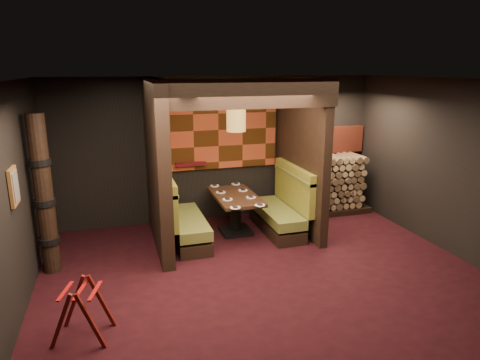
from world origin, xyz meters
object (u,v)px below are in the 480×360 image
pendant_lamp (236,118)px  luggage_rack (82,309)px  booth_bench_left (182,220)px  dining_table (236,207)px  booth_bench_right (282,210)px  totem_column (44,196)px  firewood_stack (329,184)px

pendant_lamp → luggage_rack: 4.02m
pendant_lamp → luggage_rack: pendant_lamp is taller
booth_bench_left → dining_table: bearing=7.7°
booth_bench_right → totem_column: (-3.98, -0.55, 0.79)m
booth_bench_right → dining_table: (-0.87, 0.14, 0.10)m
firewood_stack → dining_table: bearing=-165.8°
pendant_lamp → booth_bench_left: bearing=-175.1°
booth_bench_right → totem_column: bearing=-172.1°
totem_column → firewood_stack: totem_column is taller
pendant_lamp → firewood_stack: size_ratio=0.54×
booth_bench_left → firewood_stack: (3.25, 0.70, 0.21)m
booth_bench_left → firewood_stack: size_ratio=0.92×
booth_bench_right → luggage_rack: booth_bench_right is taller
pendant_lamp → totem_column: pendant_lamp is taller
booth_bench_right → totem_column: totem_column is taller
booth_bench_left → firewood_stack: firewood_stack is taller
booth_bench_right → totem_column: size_ratio=0.67×
totem_column → firewood_stack: 5.51m
pendant_lamp → totem_column: bearing=-168.4°
pendant_lamp → firewood_stack: pendant_lamp is taller
booth_bench_left → luggage_rack: size_ratio=2.13×
luggage_rack → firewood_stack: firewood_stack is taller
booth_bench_right → pendant_lamp: size_ratio=1.72×
booth_bench_left → pendant_lamp: pendant_lamp is taller
luggage_rack → booth_bench_left: bearing=57.5°
luggage_rack → totem_column: totem_column is taller
totem_column → booth_bench_left: bearing=14.8°
booth_bench_left → totem_column: (-2.09, -0.55, 0.79)m
totem_column → firewood_stack: (5.33, 1.25, -0.57)m
booth_bench_right → firewood_stack: firewood_stack is taller
booth_bench_left → dining_table: size_ratio=1.15×
booth_bench_left → booth_bench_right: size_ratio=1.00×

